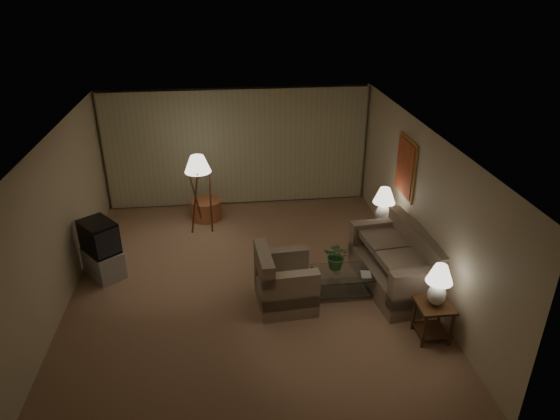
{
  "coord_description": "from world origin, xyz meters",
  "views": [
    {
      "loc": [
        -0.29,
        -7.37,
        5.01
      ],
      "look_at": [
        0.64,
        0.6,
        1.11
      ],
      "focal_mm": 32.0,
      "sensor_mm": 36.0,
      "label": 1
    }
  ],
  "objects_px": {
    "table_lamp_far": "(384,203)",
    "crt_tv": "(99,237)",
    "tv_cabinet": "(104,263)",
    "floor_lamp": "(200,192)",
    "coffee_table": "(344,279)",
    "side_table_far": "(381,232)",
    "ottoman": "(206,209)",
    "vase": "(336,269)",
    "table_lamp_near": "(439,282)",
    "side_table_near": "(433,315)",
    "sofa": "(394,266)",
    "armchair": "(286,283)"
  },
  "relations": [
    {
      "from": "side_table_near",
      "to": "armchair",
      "type": "bearing_deg",
      "value": 152.28
    },
    {
      "from": "crt_tv",
      "to": "ottoman",
      "type": "bearing_deg",
      "value": 101.12
    },
    {
      "from": "side_table_far",
      "to": "table_lamp_near",
      "type": "height_order",
      "value": "table_lamp_near"
    },
    {
      "from": "tv_cabinet",
      "to": "crt_tv",
      "type": "xyz_separation_m",
      "value": [
        0.0,
        0.0,
        0.53
      ]
    },
    {
      "from": "vase",
      "to": "armchair",
      "type": "bearing_deg",
      "value": -169.08
    },
    {
      "from": "crt_tv",
      "to": "table_lamp_near",
      "type": "bearing_deg",
      "value": 27.92
    },
    {
      "from": "armchair",
      "to": "side_table_near",
      "type": "relative_size",
      "value": 1.8
    },
    {
      "from": "side_table_near",
      "to": "vase",
      "type": "bearing_deg",
      "value": 133.57
    },
    {
      "from": "side_table_far",
      "to": "crt_tv",
      "type": "xyz_separation_m",
      "value": [
        -5.2,
        -0.29,
        0.38
      ]
    },
    {
      "from": "table_lamp_far",
      "to": "crt_tv",
      "type": "distance_m",
      "value": 5.21
    },
    {
      "from": "table_lamp_far",
      "to": "crt_tv",
      "type": "height_order",
      "value": "table_lamp_far"
    },
    {
      "from": "ottoman",
      "to": "vase",
      "type": "xyz_separation_m",
      "value": [
        2.22,
        -3.14,
        0.27
      ]
    },
    {
      "from": "ottoman",
      "to": "vase",
      "type": "distance_m",
      "value": 3.85
    },
    {
      "from": "table_lamp_far",
      "to": "tv_cabinet",
      "type": "relative_size",
      "value": 0.82
    },
    {
      "from": "tv_cabinet",
      "to": "floor_lamp",
      "type": "bearing_deg",
      "value": 94.16
    },
    {
      "from": "armchair",
      "to": "coffee_table",
      "type": "relative_size",
      "value": 0.92
    },
    {
      "from": "ottoman",
      "to": "vase",
      "type": "bearing_deg",
      "value": -54.72
    },
    {
      "from": "table_lamp_near",
      "to": "vase",
      "type": "height_order",
      "value": "table_lamp_near"
    },
    {
      "from": "sofa",
      "to": "side_table_far",
      "type": "height_order",
      "value": "sofa"
    },
    {
      "from": "sofa",
      "to": "side_table_far",
      "type": "bearing_deg",
      "value": 166.99
    },
    {
      "from": "table_lamp_near",
      "to": "side_table_far",
      "type": "bearing_deg",
      "value": 90.0
    },
    {
      "from": "sofa",
      "to": "ottoman",
      "type": "height_order",
      "value": "sofa"
    },
    {
      "from": "side_table_far",
      "to": "ottoman",
      "type": "distance_m",
      "value": 3.85
    },
    {
      "from": "sofa",
      "to": "ottoman",
      "type": "bearing_deg",
      "value": -139.15
    },
    {
      "from": "table_lamp_far",
      "to": "coffee_table",
      "type": "height_order",
      "value": "table_lamp_far"
    },
    {
      "from": "armchair",
      "to": "side_table_near",
      "type": "height_order",
      "value": "armchair"
    },
    {
      "from": "table_lamp_near",
      "to": "crt_tv",
      "type": "bearing_deg",
      "value": 156.01
    },
    {
      "from": "ottoman",
      "to": "vase",
      "type": "relative_size",
      "value": 4.21
    },
    {
      "from": "armchair",
      "to": "vase",
      "type": "height_order",
      "value": "armchair"
    },
    {
      "from": "floor_lamp",
      "to": "ottoman",
      "type": "height_order",
      "value": "floor_lamp"
    },
    {
      "from": "sofa",
      "to": "coffee_table",
      "type": "height_order",
      "value": "sofa"
    },
    {
      "from": "side_table_near",
      "to": "vase",
      "type": "xyz_separation_m",
      "value": [
        -1.19,
        1.25,
        0.09
      ]
    },
    {
      "from": "side_table_far",
      "to": "coffee_table",
      "type": "relative_size",
      "value": 0.51
    },
    {
      "from": "sofa",
      "to": "vase",
      "type": "xyz_separation_m",
      "value": [
        -1.04,
        -0.1,
        0.07
      ]
    },
    {
      "from": "vase",
      "to": "sofa",
      "type": "bearing_deg",
      "value": 5.5
    },
    {
      "from": "side_table_far",
      "to": "crt_tv",
      "type": "bearing_deg",
      "value": -176.85
    },
    {
      "from": "floor_lamp",
      "to": "ottoman",
      "type": "distance_m",
      "value": 0.84
    },
    {
      "from": "side_table_far",
      "to": "coffee_table",
      "type": "xyz_separation_m",
      "value": [
        -1.04,
        -1.35,
        -0.12
      ]
    },
    {
      "from": "crt_tv",
      "to": "table_lamp_far",
      "type": "bearing_deg",
      "value": 55.06
    },
    {
      "from": "table_lamp_near",
      "to": "vase",
      "type": "xyz_separation_m",
      "value": [
        -1.19,
        1.25,
        -0.5
      ]
    },
    {
      "from": "tv_cabinet",
      "to": "side_table_far",
      "type": "bearing_deg",
      "value": 55.06
    },
    {
      "from": "tv_cabinet",
      "to": "ottoman",
      "type": "bearing_deg",
      "value": 101.12
    },
    {
      "from": "side_table_far",
      "to": "tv_cabinet",
      "type": "relative_size",
      "value": 0.68
    },
    {
      "from": "side_table_near",
      "to": "table_lamp_far",
      "type": "bearing_deg",
      "value": 90.0
    },
    {
      "from": "coffee_table",
      "to": "sofa",
      "type": "bearing_deg",
      "value": 6.42
    },
    {
      "from": "crt_tv",
      "to": "vase",
      "type": "bearing_deg",
      "value": 37.05
    },
    {
      "from": "table_lamp_near",
      "to": "armchair",
      "type": "bearing_deg",
      "value": 152.28
    },
    {
      "from": "side_table_far",
      "to": "floor_lamp",
      "type": "xyz_separation_m",
      "value": [
        -3.49,
        1.27,
        0.47
      ]
    },
    {
      "from": "table_lamp_near",
      "to": "coffee_table",
      "type": "distance_m",
      "value": 1.78
    },
    {
      "from": "table_lamp_near",
      "to": "coffee_table",
      "type": "bearing_deg",
      "value": 129.74
    }
  ]
}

